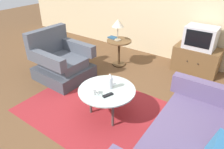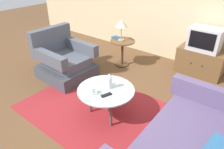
% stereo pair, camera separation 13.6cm
% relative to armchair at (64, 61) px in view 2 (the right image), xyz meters
% --- Properties ---
extents(ground_plane, '(16.00, 16.00, 0.00)m').
position_rel_armchair_xyz_m(ground_plane, '(1.27, -0.43, -0.31)').
color(ground_plane, brown).
extents(area_rug, '(2.64, 1.65, 0.00)m').
position_rel_armchair_xyz_m(area_rug, '(1.41, -0.41, -0.31)').
color(area_rug, maroon).
rests_on(area_rug, ground).
extents(armchair, '(0.96, 0.90, 0.92)m').
position_rel_armchair_xyz_m(armchair, '(0.00, 0.00, 0.00)').
color(armchair, '#3E424B').
rests_on(armchair, ground).
extents(coffee_table, '(0.81, 0.81, 0.45)m').
position_rel_armchair_xyz_m(coffee_table, '(1.41, -0.41, 0.11)').
color(coffee_table, '#B2C6C1').
rests_on(coffee_table, ground).
extents(side_table, '(0.52, 0.52, 0.57)m').
position_rel_armchair_xyz_m(side_table, '(0.62, 1.08, 0.10)').
color(side_table, brown).
rests_on(side_table, ground).
extents(tv_stand, '(0.87, 0.50, 0.52)m').
position_rel_armchair_xyz_m(tv_stand, '(2.05, 1.77, -0.05)').
color(tv_stand, brown).
rests_on(tv_stand, ground).
extents(television, '(0.57, 0.42, 0.43)m').
position_rel_armchair_xyz_m(television, '(2.05, 1.75, 0.42)').
color(television, '#B7B7BC').
rests_on(television, tv_stand).
extents(table_lamp, '(0.24, 0.24, 0.44)m').
position_rel_armchair_xyz_m(table_lamp, '(0.59, 1.07, 0.61)').
color(table_lamp, '#9E937A').
rests_on(table_lamp, side_table).
extents(vase, '(0.08, 0.08, 0.23)m').
position_rel_armchair_xyz_m(vase, '(1.42, -0.35, 0.26)').
color(vase, white).
rests_on(vase, coffee_table).
extents(mug, '(0.12, 0.08, 0.09)m').
position_rel_armchair_xyz_m(mug, '(1.34, -0.61, 0.19)').
color(mug, white).
rests_on(mug, coffee_table).
extents(tv_remote_dark, '(0.10, 0.16, 0.02)m').
position_rel_armchair_xyz_m(tv_remote_dark, '(1.51, -0.53, 0.15)').
color(tv_remote_dark, black).
rests_on(tv_remote_dark, coffee_table).
extents(tv_remote_silver, '(0.15, 0.13, 0.02)m').
position_rel_armchair_xyz_m(tv_remote_silver, '(1.36, -0.20, 0.15)').
color(tv_remote_silver, '#B2B2B7').
rests_on(tv_remote_silver, coffee_table).
extents(book, '(0.20, 0.16, 0.02)m').
position_rel_armchair_xyz_m(book, '(0.42, 1.12, 0.27)').
color(book, navy).
rests_on(book, side_table).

